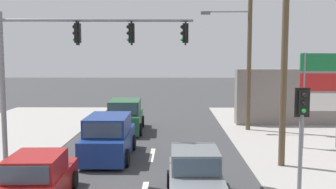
{
  "coord_description": "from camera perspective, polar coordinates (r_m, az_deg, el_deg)",
  "views": [
    {
      "loc": [
        0.95,
        -9.33,
        4.46
      ],
      "look_at": [
        0.77,
        4.0,
        3.14
      ],
      "focal_mm": 42.0,
      "sensor_mm": 36.0,
      "label": 1
    }
  ],
  "objects": [
    {
      "name": "traffic_signal_mast",
      "position": [
        14.42,
        -14.22,
        5.07
      ],
      "size": [
        6.89,
        0.52,
        6.0
      ],
      "color": "slate",
      "rests_on": "ground"
    },
    {
      "name": "hatchback_oncoming_mid",
      "position": [
        12.84,
        -18.25,
        -11.65
      ],
      "size": [
        1.88,
        3.69,
        1.53
      ],
      "color": "maroon",
      "rests_on": "ground"
    },
    {
      "name": "utility_pole_background_right",
      "position": [
        23.78,
        11.42,
        7.45
      ],
      "size": [
        3.78,
        0.4,
        9.76
      ],
      "color": "brown",
      "rests_on": "ground"
    },
    {
      "name": "lane_dash_far",
      "position": [
        17.92,
        -2.32,
        -8.74
      ],
      "size": [
        0.2,
        2.4,
        0.01
      ],
      "primitive_type": "cube",
      "color": "silver",
      "rests_on": "ground"
    },
    {
      "name": "suv_crossing_left",
      "position": [
        23.25,
        -6.2,
        -3.21
      ],
      "size": [
        2.17,
        4.59,
        1.9
      ],
      "color": "#235633",
      "rests_on": "ground"
    },
    {
      "name": "shopping_plaza_sign",
      "position": [
        20.07,
        21.39,
        1.05
      ],
      "size": [
        2.1,
        0.16,
        4.6
      ],
      "color": "slate",
      "rests_on": "ground"
    },
    {
      "name": "suv_oncoming_near",
      "position": [
        17.38,
        -8.6,
        -6.27
      ],
      "size": [
        2.08,
        4.55,
        1.9
      ],
      "color": "navy",
      "rests_on": "ground"
    },
    {
      "name": "utility_pole_midground_right",
      "position": [
        16.26,
        16.64,
        9.05
      ],
      "size": [
        1.8,
        0.26,
        10.48
      ],
      "color": "brown",
      "rests_on": "ground"
    },
    {
      "name": "pedestal_signal_right_kerb",
      "position": [
        11.85,
        18.8,
        -4.58
      ],
      "size": [
        0.44,
        0.3,
        3.56
      ],
      "color": "slate",
      "rests_on": "ground"
    },
    {
      "name": "hatchback_receding_far",
      "position": [
        12.54,
        3.96,
        -11.79
      ],
      "size": [
        1.8,
        3.65,
        1.53
      ],
      "color": "slate",
      "rests_on": "ground"
    },
    {
      "name": "shopfront_wall_far",
      "position": [
        27.38,
        22.3,
        -0.33
      ],
      "size": [
        12.0,
        1.0,
        3.6
      ],
      "primitive_type": "cube",
      "color": "gray",
      "rests_on": "ground"
    }
  ]
}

